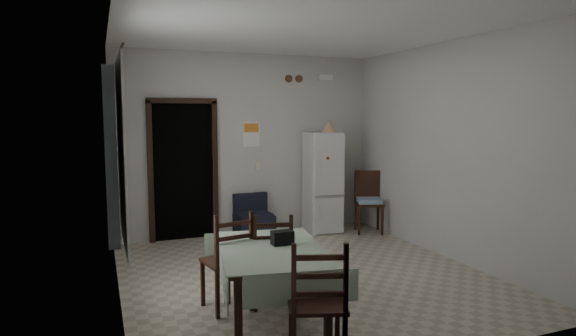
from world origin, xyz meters
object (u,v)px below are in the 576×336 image
(dining_table, at_px, (272,287))
(dining_chair_near_head, at_px, (317,302))
(navy_seat, at_px, (254,216))
(dining_chair_far_left, at_px, (227,260))
(dining_chair_far_right, at_px, (272,258))
(corner_chair, at_px, (369,202))
(fridge, at_px, (322,182))

(dining_table, height_order, dining_chair_near_head, dining_chair_near_head)
(navy_seat, bearing_deg, dining_chair_far_left, -115.33)
(dining_chair_far_left, bearing_deg, dining_chair_far_right, 162.09)
(navy_seat, height_order, dining_chair_near_head, dining_chair_near_head)
(dining_chair_far_right, distance_m, dining_chair_near_head, 1.29)
(corner_chair, xyz_separation_m, dining_table, (-2.67, -2.72, -0.14))
(dining_table, bearing_deg, dining_chair_far_right, 80.62)
(dining_table, bearing_deg, corner_chair, 55.82)
(dining_chair_far_left, distance_m, dining_chair_near_head, 1.39)
(dining_table, bearing_deg, dining_chair_far_left, 128.46)
(fridge, bearing_deg, dining_table, -118.43)
(fridge, distance_m, dining_chair_far_left, 3.46)
(fridge, height_order, navy_seat, fridge)
(navy_seat, distance_m, corner_chair, 1.90)
(dining_table, height_order, dining_chair_far_right, dining_chair_far_right)
(fridge, distance_m, corner_chair, 0.84)
(corner_chair, height_order, dining_chair_far_left, corner_chair)
(navy_seat, bearing_deg, dining_table, -106.93)
(dining_chair_near_head, bearing_deg, dining_chair_far_right, -75.16)
(dining_chair_far_left, relative_size, dining_chair_near_head, 0.98)
(corner_chair, bearing_deg, fridge, 170.80)
(navy_seat, bearing_deg, dining_chair_near_head, -102.93)
(dining_chair_near_head, bearing_deg, fridge, -97.18)
(dining_table, bearing_deg, navy_seat, 85.56)
(dining_chair_far_right, bearing_deg, fridge, -110.26)
(corner_chair, relative_size, dining_table, 0.72)
(navy_seat, distance_m, dining_chair_far_right, 2.72)
(navy_seat, relative_size, dining_table, 0.48)
(dining_chair_far_right, bearing_deg, corner_chair, -123.50)
(dining_chair_far_left, bearing_deg, dining_chair_near_head, 94.68)
(fridge, bearing_deg, dining_chair_far_right, -120.45)
(navy_seat, height_order, dining_chair_far_left, dining_chair_far_left)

